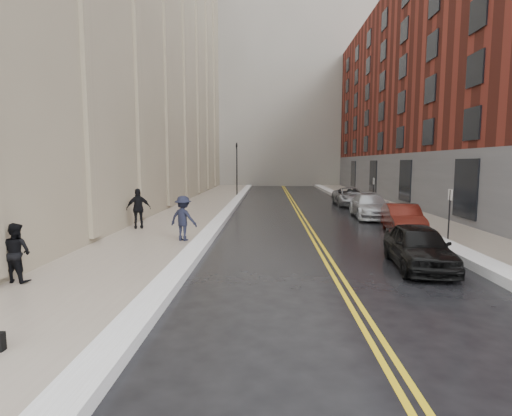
# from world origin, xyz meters

# --- Properties ---
(ground) EXTENTS (160.00, 160.00, 0.00)m
(ground) POSITION_xyz_m (0.00, 0.00, 0.00)
(ground) COLOR black
(ground) RESTS_ON ground
(sidewalk_left) EXTENTS (4.00, 64.00, 0.15)m
(sidewalk_left) POSITION_xyz_m (-4.50, 16.00, 0.07)
(sidewalk_left) COLOR gray
(sidewalk_left) RESTS_ON ground
(sidewalk_right) EXTENTS (3.00, 64.00, 0.15)m
(sidewalk_right) POSITION_xyz_m (9.00, 16.00, 0.07)
(sidewalk_right) COLOR gray
(sidewalk_right) RESTS_ON ground
(lane_stripe_a) EXTENTS (0.12, 64.00, 0.01)m
(lane_stripe_a) POSITION_xyz_m (2.38, 16.00, 0.00)
(lane_stripe_a) COLOR gold
(lane_stripe_a) RESTS_ON ground
(lane_stripe_b) EXTENTS (0.12, 64.00, 0.01)m
(lane_stripe_b) POSITION_xyz_m (2.62, 16.00, 0.00)
(lane_stripe_b) COLOR gold
(lane_stripe_b) RESTS_ON ground
(snow_ridge_left) EXTENTS (0.70, 60.80, 0.26)m
(snow_ridge_left) POSITION_xyz_m (-2.20, 16.00, 0.13)
(snow_ridge_left) COLOR white
(snow_ridge_left) RESTS_ON ground
(snow_ridge_right) EXTENTS (0.85, 60.80, 0.30)m
(snow_ridge_right) POSITION_xyz_m (7.15, 16.00, 0.15)
(snow_ridge_right) COLOR white
(snow_ridge_right) RESTS_ON ground
(building_right) EXTENTS (14.00, 50.00, 18.00)m
(building_right) POSITION_xyz_m (17.50, 23.00, 9.00)
(building_right) COLOR maroon
(building_right) RESTS_ON ground
(tower_far_center) EXTENTS (28.00, 16.00, 52.00)m
(tower_far_center) POSITION_xyz_m (1.00, 56.00, 26.00)
(tower_far_center) COLOR gray
(tower_far_center) RESTS_ON ground
(tower_far_right) EXTENTS (22.00, 18.00, 44.00)m
(tower_far_right) POSITION_xyz_m (14.00, 66.00, 22.00)
(tower_far_right) COLOR slate
(tower_far_right) RESTS_ON ground
(tower_far_left) EXTENTS (22.00, 18.00, 60.00)m
(tower_far_left) POSITION_xyz_m (-12.00, 72.00, 30.00)
(tower_far_left) COLOR slate
(tower_far_left) RESTS_ON ground
(traffic_signal) EXTENTS (0.18, 0.15, 5.20)m
(traffic_signal) POSITION_xyz_m (-2.60, 30.00, 3.08)
(traffic_signal) COLOR black
(traffic_signal) RESTS_ON ground
(parking_sign_near) EXTENTS (0.06, 0.35, 2.23)m
(parking_sign_near) POSITION_xyz_m (7.90, 8.00, 1.36)
(parking_sign_near) COLOR black
(parking_sign_near) RESTS_ON ground
(parking_sign_far) EXTENTS (0.06, 0.35, 2.23)m
(parking_sign_far) POSITION_xyz_m (7.90, 20.00, 1.36)
(parking_sign_far) COLOR black
(parking_sign_far) RESTS_ON ground
(car_black) EXTENTS (1.96, 4.16, 1.37)m
(car_black) POSITION_xyz_m (5.20, 3.99, 0.69)
(car_black) COLOR black
(car_black) RESTS_ON ground
(car_maroon) EXTENTS (1.90, 4.24, 1.35)m
(car_maroon) POSITION_xyz_m (6.80, 10.34, 0.68)
(car_maroon) COLOR #49130D
(car_maroon) RESTS_ON ground
(car_silver_near) EXTENTS (2.24, 4.99, 1.42)m
(car_silver_near) POSITION_xyz_m (6.58, 15.57, 0.71)
(car_silver_near) COLOR #B4B7BC
(car_silver_near) RESTS_ON ground
(car_silver_far) EXTENTS (2.34, 4.97, 1.37)m
(car_silver_far) POSITION_xyz_m (6.80, 22.46, 0.69)
(car_silver_far) COLOR #929499
(car_silver_far) RESTS_ON ground
(pedestrian_a) EXTENTS (0.89, 0.76, 1.59)m
(pedestrian_a) POSITION_xyz_m (-6.20, 1.64, 0.94)
(pedestrian_a) COLOR black
(pedestrian_a) RESTS_ON sidewalk_left
(pedestrian_b) EXTENTS (1.34, 1.04, 1.82)m
(pedestrian_b) POSITION_xyz_m (-2.98, 7.42, 1.06)
(pedestrian_b) COLOR black
(pedestrian_b) RESTS_ON sidewalk_left
(pedestrian_c) EXTENTS (1.22, 0.84, 1.93)m
(pedestrian_c) POSITION_xyz_m (-5.77, 10.32, 1.11)
(pedestrian_c) COLOR black
(pedestrian_c) RESTS_ON sidewalk_left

